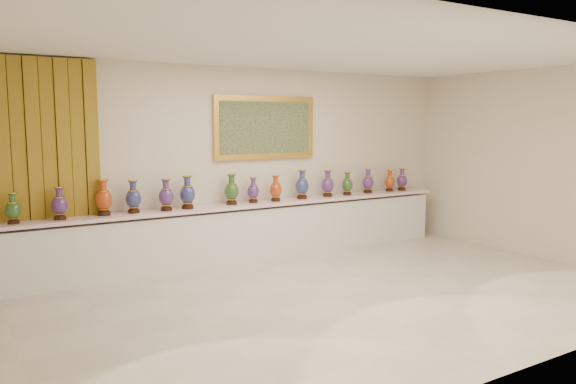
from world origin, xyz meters
The scene contains 19 objects.
ground centered at (0.00, 0.00, 0.00)m, with size 8.00×8.00×0.00m, color beige.
room centered at (-2.48, 2.44, 1.59)m, with size 8.00×8.00×8.00m.
counter centered at (0.00, 2.27, 0.44)m, with size 7.28×0.48×0.90m.
vase_0 centered at (-3.34, 2.22, 1.08)m, with size 0.21×0.21×0.39m.
vase_1 centered at (-2.79, 2.22, 1.09)m, with size 0.20×0.20×0.43m.
vase_2 centered at (-2.22, 2.27, 1.12)m, with size 0.27×0.27×0.49m.
vase_3 centered at (-1.82, 2.26, 1.11)m, with size 0.26×0.26×0.46m.
vase_4 centered at (-1.37, 2.22, 1.11)m, with size 0.24×0.24×0.46m.
vase_5 centered at (-1.04, 2.24, 1.12)m, with size 0.25×0.25×0.48m.
vase_6 centered at (-0.31, 2.28, 1.11)m, with size 0.27×0.27×0.47m.
vase_7 centered at (0.07, 2.29, 1.08)m, with size 0.19×0.19×0.40m.
vase_8 centered at (0.45, 2.23, 1.09)m, with size 0.25×0.25×0.42m.
vase_9 centered at (0.97, 2.26, 1.11)m, with size 0.27×0.27×0.48m.
vase_10 centered at (1.49, 2.26, 1.10)m, with size 0.25×0.25×0.45m.
vase_11 centered at (1.90, 2.25, 1.08)m, with size 0.19×0.19×0.40m.
vase_12 centered at (2.38, 2.28, 1.09)m, with size 0.24×0.24×0.43m.
vase_13 centered at (2.87, 2.25, 1.08)m, with size 0.20×0.20×0.39m.
vase_14 centered at (3.15, 2.24, 1.08)m, with size 0.22×0.22×0.41m.
label_card centered at (-1.79, 2.13, 0.90)m, with size 0.10×0.06×0.00m, color white.
Camera 1 is at (-4.04, -5.41, 2.15)m, focal length 35.00 mm.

